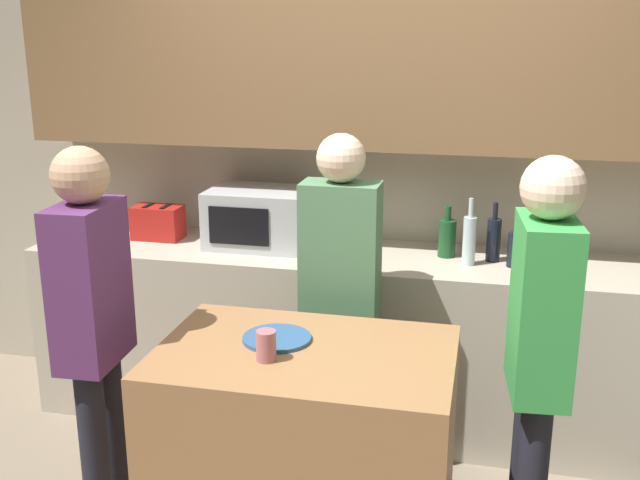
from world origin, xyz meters
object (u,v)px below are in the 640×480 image
bottle_1 (469,240)px  person_center (340,281)px  bottle_2 (494,239)px  plate_on_island (277,338)px  bottle_0 (447,237)px  person_right (539,344)px  person_left (93,318)px  toaster (158,222)px  microwave (260,218)px  cup_0 (266,346)px  bottle_3 (515,249)px

bottle_1 → person_center: 0.71m
bottle_2 → plate_on_island: (-0.78, -1.10, -0.14)m
bottle_0 → person_right: person_right is taller
person_left → person_right: person_right is taller
toaster → person_center: bearing=-26.3°
toaster → bottle_1: 1.66m
microwave → person_left: person_left is taller
toaster → cup_0: size_ratio=2.34×
bottle_2 → person_left: person_left is taller
bottle_3 → cup_0: 1.49m
bottle_0 → bottle_1: size_ratio=0.79×
microwave → person_left: 1.26m
bottle_1 → plate_on_island: (-0.67, -1.01, -0.15)m
bottle_3 → plate_on_island: size_ratio=0.90×
bottle_2 → plate_on_island: bearing=-125.4°
cup_0 → bottle_1: bearing=61.1°
bottle_2 → person_left: (-1.49, -1.21, -0.08)m
bottle_1 → person_left: 1.77m
bottle_1 → cup_0: 1.37m
bottle_1 → cup_0: (-0.66, -1.19, -0.10)m
microwave → person_center: person_center is taller
toaster → bottle_1: bearing=-3.4°
bottle_1 → person_center: person_center is taller
toaster → bottle_3: bearing=-2.5°
cup_0 → person_left: bearing=174.1°
bottle_1 → bottle_3: 0.22m
person_center → person_right: 0.99m
microwave → person_center: (0.54, -0.55, -0.12)m
microwave → person_right: 1.76m
bottle_0 → plate_on_island: bottle_0 is taller
person_left → bottle_2: bearing=126.4°
microwave → bottle_3: (1.30, -0.08, -0.06)m
bottle_2 → person_left: size_ratio=0.18×
plate_on_island → cup_0: (0.01, -0.18, 0.05)m
microwave → cup_0: bearing=-71.8°
plate_on_island → person_center: (0.13, 0.56, 0.05)m
bottle_1 → bottle_2: 0.14m
microwave → plate_on_island: microwave is taller
bottle_1 → bottle_3: size_ratio=1.41×
cup_0 → person_right: 0.95m
person_left → bottle_0: bearing=131.8°
bottle_2 → bottle_1: bearing=-142.5°
bottle_1 → cup_0: size_ratio=2.96×
toaster → plate_on_island: size_ratio=1.00×
person_left → bottle_3: bearing=123.0°
plate_on_island → person_center: 0.58m
bottle_0 → plate_on_island: (-0.56, -1.13, -0.12)m
bottle_3 → person_center: person_center is taller
person_center → person_right: bearing=146.3°
person_left → toaster: bearing=-169.4°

